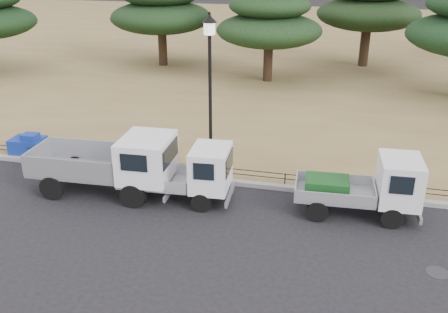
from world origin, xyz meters
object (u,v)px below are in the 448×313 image
(truck_kei_rear, at_px, (367,186))
(tarp_pile, at_px, (28,144))
(truck_kei_front, at_px, (184,174))
(street_lamp, at_px, (210,71))
(truck_large, at_px, (111,161))

(truck_kei_rear, height_order, tarp_pile, truck_kei_rear)
(truck_kei_front, relative_size, street_lamp, 0.66)
(truck_large, relative_size, tarp_pile, 3.68)
(truck_large, bearing_deg, street_lamp, 29.90)
(truck_kei_rear, relative_size, street_lamp, 0.67)
(truck_kei_rear, bearing_deg, tarp_pile, 169.56)
(truck_large, relative_size, truck_kei_front, 1.32)
(truck_large, xyz_separation_m, truck_kei_front, (2.55, 0.08, -0.22))
(truck_large, height_order, truck_kei_front, truck_large)
(tarp_pile, bearing_deg, truck_kei_front, -16.05)
(truck_kei_rear, distance_m, street_lamp, 6.30)
(truck_kei_front, bearing_deg, tarp_pile, 160.04)
(truck_kei_rear, relative_size, tarp_pile, 2.86)
(truck_kei_front, height_order, street_lamp, street_lamp)
(tarp_pile, bearing_deg, truck_large, -24.71)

